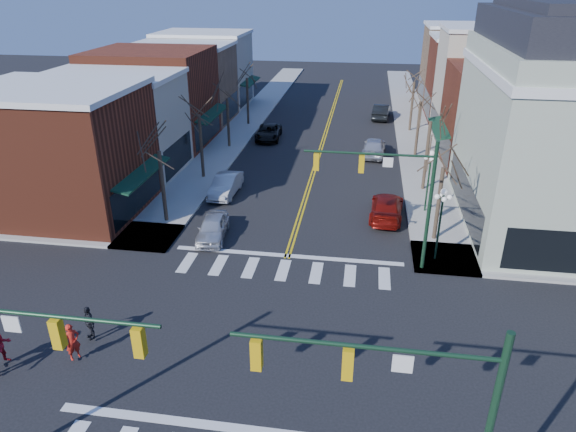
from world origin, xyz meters
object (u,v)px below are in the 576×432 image
at_px(lamppost_midblock, 429,171).
at_px(car_left_mid, 226,185).
at_px(lamppost_corner, 441,212).
at_px(pedestrian_red_a, 73,342).
at_px(car_left_near, 213,228).
at_px(pedestrian_dark_a, 89,322).
at_px(car_right_near, 387,207).
at_px(car_right_far, 381,111).
at_px(car_right_mid, 374,147).
at_px(car_left_far, 269,132).
at_px(pedestrian_red_b, 0,346).

xyz_separation_m(lamppost_midblock, car_left_mid, (-13.99, 1.04, -2.24)).
distance_m(lamppost_corner, pedestrian_red_a, 18.92).
distance_m(lamppost_corner, car_left_mid, 16.05).
xyz_separation_m(car_left_near, pedestrian_dark_a, (-2.50, -10.15, 0.26)).
relative_size(car_right_near, car_right_far, 1.04).
height_order(lamppost_midblock, pedestrian_red_a, lamppost_midblock).
bearing_deg(car_right_mid, car_left_mid, 48.33).
bearing_deg(car_left_mid, car_right_far, 66.15).
bearing_deg(car_left_far, pedestrian_red_b, -101.35).
distance_m(car_right_mid, car_right_far, 13.22).
height_order(car_left_far, car_right_near, car_right_near).
height_order(car_left_mid, car_right_near, car_right_near).
height_order(car_left_near, car_right_mid, car_right_mid).
relative_size(car_right_far, pedestrian_red_a, 2.95).
distance_m(car_right_mid, pedestrian_dark_a, 30.05).
distance_m(lamppost_midblock, car_left_near, 14.37).
xyz_separation_m(car_left_near, car_right_near, (10.42, 4.53, 0.04)).
bearing_deg(car_left_near, car_right_near, 17.62).
xyz_separation_m(lamppost_corner, car_left_far, (-13.51, 21.69, -2.29)).
bearing_deg(lamppost_midblock, car_right_near, -155.70).
relative_size(car_left_near, car_right_near, 0.80).
bearing_deg(car_right_far, pedestrian_red_a, 78.93).
bearing_deg(pedestrian_red_b, car_right_mid, 5.67).
bearing_deg(lamppost_midblock, lamppost_corner, -90.00).
distance_m(car_right_far, pedestrian_red_b, 45.48).
distance_m(car_left_near, car_right_near, 11.36).
bearing_deg(car_left_near, car_left_mid, 92.55).
bearing_deg(car_right_near, car_left_mid, -6.69).
bearing_deg(car_right_far, car_left_near, 77.20).
distance_m(lamppost_midblock, car_left_mid, 14.21).
bearing_deg(pedestrian_red_b, pedestrian_dark_a, -20.70).
relative_size(car_left_near, car_right_far, 0.83).
bearing_deg(car_right_near, car_left_far, -52.03).
distance_m(car_left_near, car_left_far, 20.89).
xyz_separation_m(lamppost_corner, car_right_mid, (-3.40, 18.16, -2.15)).
xyz_separation_m(car_left_far, pedestrian_red_a, (-1.99, -32.36, 0.30)).
height_order(lamppost_corner, car_right_mid, lamppost_corner).
xyz_separation_m(car_left_far, car_right_far, (10.88, 9.66, 0.13)).
bearing_deg(car_right_far, lamppost_corner, 100.74).
bearing_deg(lamppost_corner, car_left_near, 176.44).
height_order(lamppost_midblock, car_left_far, lamppost_midblock).
relative_size(car_right_mid, pedestrian_dark_a, 3.00).
bearing_deg(car_right_mid, car_right_far, -90.12).
relative_size(lamppost_midblock, car_right_near, 0.86).
xyz_separation_m(car_right_mid, pedestrian_dark_a, (-12.10, -27.50, 0.13)).
bearing_deg(car_left_mid, pedestrian_dark_a, -93.43).
xyz_separation_m(lamppost_midblock, car_right_far, (-2.62, 24.86, -2.17)).
bearing_deg(pedestrian_red_a, car_right_near, -1.72).
relative_size(pedestrian_red_a, pedestrian_red_b, 0.97).
bearing_deg(car_right_mid, car_left_near, 64.29).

